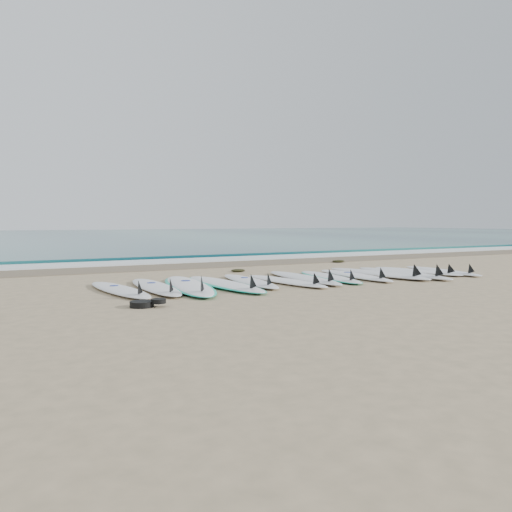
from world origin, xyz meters
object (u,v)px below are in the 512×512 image
surfboard_6 (305,277)px  surfboard_12 (443,271)px  surfboard_0 (120,289)px  leash_coil (146,303)px

surfboard_6 → surfboard_12: (3.50, -0.27, -0.01)m
surfboard_0 → surfboard_6: (3.55, 0.00, 0.00)m
surfboard_6 → surfboard_0: bearing=-177.1°
surfboard_6 → surfboard_12: size_ratio=1.12×
surfboard_0 → surfboard_12: bearing=-9.2°
surfboard_6 → surfboard_12: surfboard_6 is taller
leash_coil → surfboard_12: bearing=10.1°
surfboard_12 → leash_coil: bearing=-163.6°
surfboard_12 → leash_coil: surfboard_12 is taller
leash_coil → surfboard_6: bearing=23.2°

